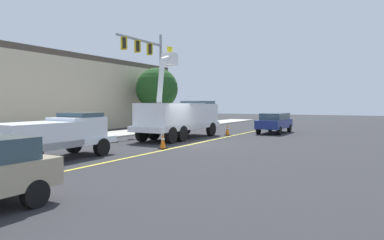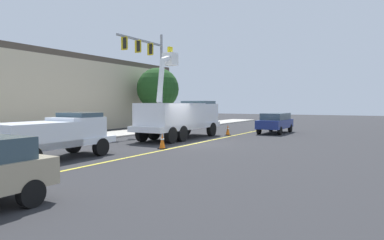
{
  "view_description": "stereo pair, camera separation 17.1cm",
  "coord_description": "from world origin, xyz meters",
  "views": [
    {
      "loc": [
        -19.05,
        -9.84,
        2.5
      ],
      "look_at": [
        1.09,
        0.88,
        1.4
      ],
      "focal_mm": 32.22,
      "sensor_mm": 36.0,
      "label": 1
    },
    {
      "loc": [
        -18.97,
        -9.99,
        2.5
      ],
      "look_at": [
        1.09,
        0.88,
        1.4
      ],
      "focal_mm": 32.22,
      "sensor_mm": 36.0,
      "label": 2
    }
  ],
  "objects": [
    {
      "name": "commercial_building_backdrop",
      "position": [
        5.09,
        17.19,
        3.45
      ],
      "size": [
        24.23,
        8.97,
        6.9
      ],
      "color": "beige",
      "rests_on": "ground"
    },
    {
      "name": "traffic_cone_mid_front",
      "position": [
        -3.17,
        0.43,
        0.42
      ],
      "size": [
        0.4,
        0.4,
        0.86
      ],
      "color": "black",
      "rests_on": "ground"
    },
    {
      "name": "service_pickup_truck",
      "position": [
        -8.52,
        2.63,
        1.12
      ],
      "size": [
        5.65,
        2.29,
        2.06
      ],
      "color": "white",
      "rests_on": "ground"
    },
    {
      "name": "traffic_signal_mast",
      "position": [
        5.41,
        7.34,
        5.97
      ],
      "size": [
        5.95,
        0.64,
        8.68
      ],
      "color": "gray",
      "rests_on": "ground"
    },
    {
      "name": "ground",
      "position": [
        0.0,
        0.0,
        0.0
      ],
      "size": [
        120.0,
        120.0,
        0.0
      ],
      "primitive_type": "plane",
      "color": "#2D2D30"
    },
    {
      "name": "sidewalk_far_side",
      "position": [
        0.19,
        8.48,
        0.06
      ],
      "size": [
        60.07,
        4.94,
        0.12
      ],
      "primitive_type": "cube",
      "rotation": [
        0.0,
        0.0,
        -0.02
      ],
      "color": "#B2ADA3",
      "rests_on": "ground"
    },
    {
      "name": "utility_bucket_truck",
      "position": [
        2.15,
        2.41,
        1.6
      ],
      "size": [
        8.25,
        3.07,
        6.67
      ],
      "color": "white",
      "rests_on": "ground"
    },
    {
      "name": "traffic_cone_leading",
      "position": [
        -11.6,
        0.65,
        0.4
      ],
      "size": [
        0.4,
        0.4,
        0.81
      ],
      "color": "black",
      "rests_on": "ground"
    },
    {
      "name": "traffic_cone_mid_rear",
      "position": [
        5.99,
        0.35,
        0.42
      ],
      "size": [
        0.4,
        0.4,
        0.86
      ],
      "color": "black",
      "rests_on": "ground"
    },
    {
      "name": "lane_centre_stripe",
      "position": [
        0.0,
        0.0,
        0.0
      ],
      "size": [
        49.99,
        1.28,
        0.01
      ],
      "primitive_type": "cube",
      "rotation": [
        0.0,
        0.0,
        -0.02
      ],
      "color": "yellow",
      "rests_on": "ground"
    },
    {
      "name": "street_tree_right",
      "position": [
        10.76,
        10.17,
        4.0
      ],
      "size": [
        4.36,
        4.36,
        6.19
      ],
      "color": "brown",
      "rests_on": "ground"
    },
    {
      "name": "passing_minivan",
      "position": [
        9.84,
        -2.37,
        0.97
      ],
      "size": [
        4.84,
        2.04,
        1.69
      ],
      "color": "navy",
      "rests_on": "ground"
    }
  ]
}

